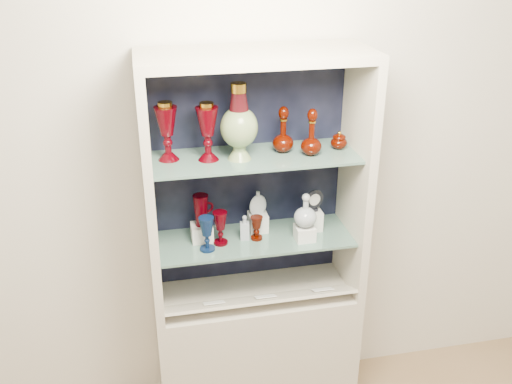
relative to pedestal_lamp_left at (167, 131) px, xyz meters
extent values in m
cube|color=white|center=(0.38, 0.16, -0.20)|extent=(3.50, 0.02, 2.80)
cube|color=beige|center=(0.38, -0.06, -1.23)|extent=(1.00, 0.40, 0.75)
cube|color=black|center=(0.38, 0.13, -0.28)|extent=(0.98, 0.02, 1.15)
cube|color=beige|center=(-0.10, -0.06, -0.28)|extent=(0.04, 0.40, 1.15)
cube|color=beige|center=(0.86, -0.06, -0.28)|extent=(0.04, 0.40, 1.15)
cube|color=beige|center=(0.38, -0.06, 0.32)|extent=(1.00, 0.40, 0.04)
cube|color=slate|center=(0.38, -0.04, -0.56)|extent=(0.92, 0.34, 0.01)
cube|color=slate|center=(0.38, -0.04, -0.14)|extent=(0.92, 0.34, 0.01)
cube|color=beige|center=(0.38, -0.17, -0.82)|extent=(0.92, 0.17, 0.09)
cube|color=white|center=(0.16, -0.17, -0.81)|extent=(0.10, 0.06, 0.03)
cube|color=white|center=(0.41, -0.17, -0.81)|extent=(0.10, 0.06, 0.03)
cube|color=white|center=(0.69, -0.17, -0.81)|extent=(0.10, 0.06, 0.03)
cube|color=silver|center=(0.13, 0.00, -0.51)|extent=(0.10, 0.10, 0.08)
cube|color=silver|center=(0.41, 0.03, -0.51)|extent=(0.09, 0.09, 0.09)
cube|color=silver|center=(0.61, -0.10, -0.52)|extent=(0.09, 0.09, 0.07)
cube|color=silver|center=(0.68, -0.01, -0.50)|extent=(0.08, 0.08, 0.10)
camera|label=1|loc=(-0.10, -2.37, 0.80)|focal=40.00mm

